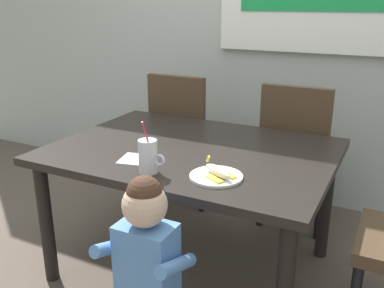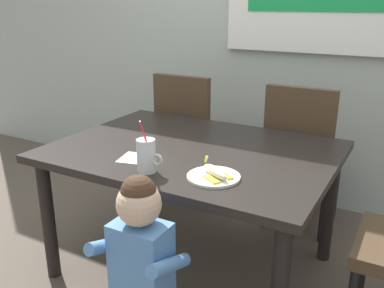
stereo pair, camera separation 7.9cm
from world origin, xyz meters
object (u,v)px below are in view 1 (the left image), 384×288
object	(u,v)px
milk_cup	(148,158)
snack_plate	(216,176)
dining_chair_left	(184,131)
dining_chair_right	(297,148)
dining_table	(192,163)
toddler_standing	(146,252)
paper_napkin	(136,159)
peeled_banana	(218,172)

from	to	relation	value
milk_cup	snack_plate	bearing A→B (deg)	15.28
dining_chair_left	dining_chair_right	xyz separation A→B (m)	(0.81, -0.00, 0.00)
dining_chair_right	snack_plate	size ratio (longest dim) A/B	4.17
dining_table	milk_cup	size ratio (longest dim) A/B	5.75
milk_cup	toddler_standing	bearing A→B (deg)	-60.19
milk_cup	paper_napkin	distance (m)	0.19
dining_table	snack_plate	bearing A→B (deg)	-48.52
dining_chair_right	toddler_standing	size ratio (longest dim) A/B	1.15
snack_plate	paper_napkin	bearing A→B (deg)	176.22
dining_table	paper_napkin	distance (m)	0.33
milk_cup	peeled_banana	xyz separation A→B (m)	(0.30, 0.08, -0.04)
dining_table	dining_chair_left	xyz separation A→B (m)	(-0.43, 0.73, -0.09)
dining_chair_left	dining_chair_right	bearing A→B (deg)	179.67
dining_table	dining_chair_left	bearing A→B (deg)	120.67
milk_cup	snack_plate	xyz separation A→B (m)	(0.29, 0.08, -0.06)
peeled_banana	dining_chair_left	bearing A→B (deg)	124.41
snack_plate	peeled_banana	distance (m)	0.03
snack_plate	toddler_standing	bearing A→B (deg)	-107.89
toddler_standing	milk_cup	bearing A→B (deg)	119.81
dining_chair_left	dining_table	bearing A→B (deg)	120.67
dining_table	paper_napkin	bearing A→B (deg)	-120.48
toddler_standing	snack_plate	distance (m)	0.44
dining_chair_left	paper_napkin	xyz separation A→B (m)	(0.27, -1.00, 0.17)
toddler_standing	milk_cup	xyz separation A→B (m)	(-0.17, 0.30, 0.25)
paper_napkin	toddler_standing	bearing A→B (deg)	-52.68
snack_plate	paper_napkin	world-z (taller)	snack_plate
dining_chair_left	snack_plate	world-z (taller)	dining_chair_left
toddler_standing	paper_napkin	world-z (taller)	toddler_standing
toddler_standing	peeled_banana	xyz separation A→B (m)	(0.13, 0.37, 0.22)
dining_chair_left	snack_plate	size ratio (longest dim) A/B	4.17
milk_cup	dining_chair_right	bearing A→B (deg)	70.06
toddler_standing	milk_cup	distance (m)	0.42
dining_table	snack_plate	xyz separation A→B (m)	(0.27, -0.30, 0.09)
peeled_banana	dining_table	bearing A→B (deg)	132.12
dining_table	dining_chair_right	world-z (taller)	dining_chair_right
toddler_standing	paper_napkin	xyz separation A→B (m)	(-0.31, 0.40, 0.19)
dining_chair_right	toddler_standing	distance (m)	1.42
dining_chair_right	dining_table	bearing A→B (deg)	62.44
toddler_standing	dining_chair_right	bearing A→B (deg)	80.60
dining_table	milk_cup	xyz separation A→B (m)	(-0.02, -0.38, 0.15)
dining_chair_right	peeled_banana	world-z (taller)	dining_chair_right
dining_chair_right	snack_plate	bearing A→B (deg)	83.83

